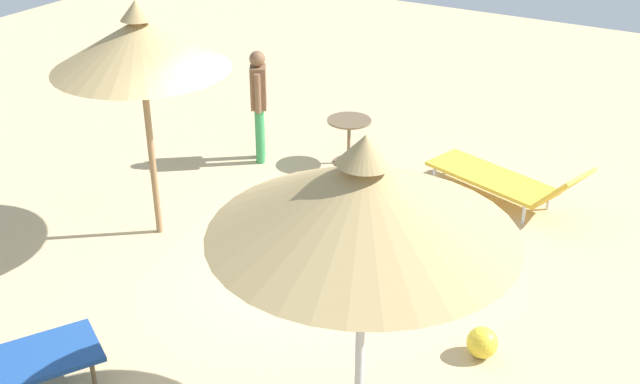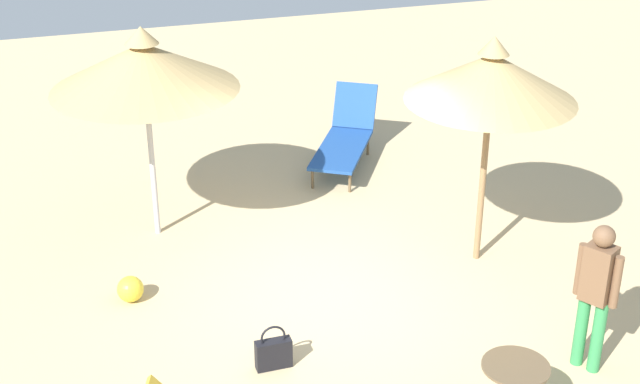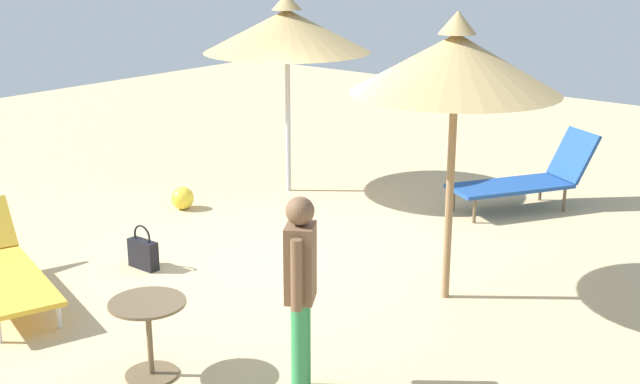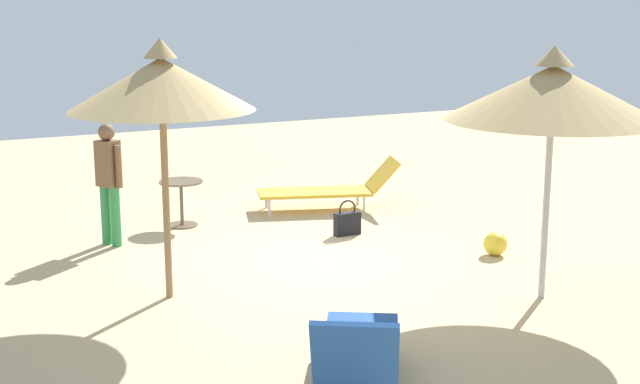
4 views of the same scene
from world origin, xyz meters
name	(u,v)px [view 2 (image 2 of 4)]	position (x,y,z in m)	size (l,w,h in m)	color
ground	(338,297)	(0.00, 0.00, -0.05)	(24.00, 24.00, 0.10)	tan
parasol_umbrella_front	(492,77)	(0.29, -1.95, 2.42)	(2.04, 2.04, 2.91)	olive
parasol_umbrella_far_right	(144,66)	(2.15, 1.84, 2.33)	(2.36, 2.36, 2.83)	#B2B2B7
lounge_chair_edge	(346,136)	(3.56, -1.27, 0.45)	(2.06, 1.59, 1.03)	#1E478C
person_standing_center	(596,289)	(-2.12, -2.04, 0.96)	(0.42, 0.34, 1.68)	#338C4C
handbag	(273,352)	(-1.17, 1.09, 0.19)	(0.14, 0.38, 0.51)	black
side_table_round	(514,384)	(-2.70, -0.87, 0.47)	(0.65, 0.65, 0.68)	brown
beach_ball	(130,289)	(0.56, 2.38, 0.16)	(0.31, 0.31, 0.31)	yellow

